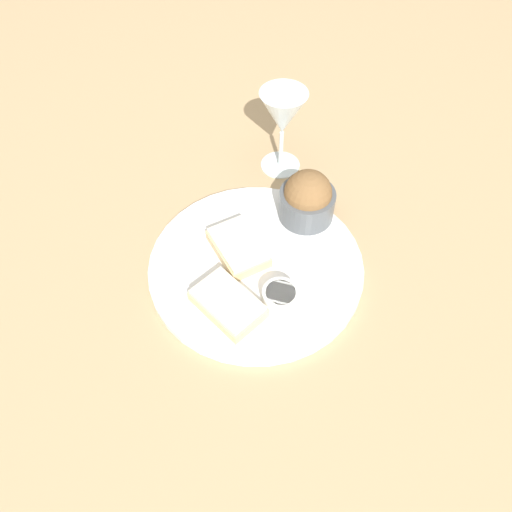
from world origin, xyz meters
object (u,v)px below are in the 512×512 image
Objects in this scene: cheese_toast_far at (228,303)px; cheese_toast_near at (239,247)px; sauce_ramekin at (280,297)px; salad_bowl at (305,198)px; wine_glass at (283,116)px.

cheese_toast_near is at bearing 121.64° from cheese_toast_far.
cheese_toast_far is (-0.06, -0.05, -0.01)m from sauce_ramekin.
cheese_toast_far is (0.02, -0.23, -0.03)m from salad_bowl.
wine_glass is (-0.19, 0.25, 0.08)m from sauce_ramekin.
cheese_toast_near is 0.76× the size of wine_glass.
wine_glass reaches higher than cheese_toast_near.
wine_glass is at bearing 127.28° from sauce_ramekin.
sauce_ramekin is (0.08, -0.17, -0.02)m from salad_bowl.
salad_bowl is 0.15m from wine_glass.
wine_glass reaches higher than salad_bowl.
cheese_toast_near is 0.25m from wine_glass.
salad_bowl is at bearing 96.02° from cheese_toast_far.
cheese_toast_far is at bearing -83.98° from salad_bowl.
wine_glass is (-0.14, 0.31, 0.09)m from cheese_toast_far.
cheese_toast_far is at bearing -135.44° from sauce_ramekin.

